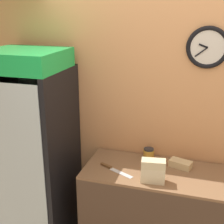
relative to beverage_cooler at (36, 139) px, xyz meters
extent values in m
cube|color=tan|center=(1.27, 0.37, 0.26)|extent=(5.20, 0.06, 2.70)
torus|color=black|center=(1.59, 0.32, 0.94)|extent=(0.37, 0.04, 0.37)
cylinder|color=silver|center=(1.59, 0.32, 0.94)|extent=(0.31, 0.01, 0.31)
cube|color=black|center=(1.55, 0.31, 0.95)|extent=(0.08, 0.01, 0.04)
cube|color=black|center=(1.54, 0.31, 0.90)|extent=(0.11, 0.01, 0.09)
cube|color=#4C3828|center=(1.27, 0.00, -0.64)|extent=(1.41, 0.63, 0.90)
cube|color=brown|center=(1.27, 0.00, -0.18)|extent=(1.41, 0.63, 0.02)
cube|color=black|center=(0.00, 0.30, -0.18)|extent=(0.71, 0.04, 1.82)
cube|color=black|center=(-0.33, -0.04, -0.18)|extent=(0.05, 0.72, 1.82)
cube|color=black|center=(0.33, -0.04, -0.18)|extent=(0.05, 0.72, 1.82)
cube|color=white|center=(0.00, 0.27, -0.18)|extent=(0.61, 0.02, 1.72)
cube|color=silver|center=(0.00, -0.41, -0.18)|extent=(0.61, 0.01, 1.72)
cube|color=green|center=(0.00, -0.08, 0.82)|extent=(0.71, 0.65, 0.18)
cube|color=silver|center=(0.00, -0.06, -0.58)|extent=(0.59, 0.60, 0.01)
cube|color=silver|center=(0.00, -0.06, -0.17)|extent=(0.59, 0.60, 0.01)
cube|color=silver|center=(0.00, -0.06, 0.24)|extent=(0.59, 0.60, 0.01)
cylinder|color=#2D6B38|center=(-0.02, -0.32, 0.30)|extent=(0.07, 0.07, 0.11)
cylinder|color=#2D6B38|center=(-0.02, -0.32, 0.38)|extent=(0.03, 0.03, 0.05)
cylinder|color=#B2231E|center=(0.00, -0.32, -0.52)|extent=(0.06, 0.06, 0.12)
cylinder|color=#B2231E|center=(0.00, -0.32, -0.43)|extent=(0.03, 0.03, 0.05)
cylinder|color=gold|center=(0.13, -0.32, -0.11)|extent=(0.07, 0.07, 0.12)
cylinder|color=gold|center=(0.13, -0.32, -0.02)|extent=(0.03, 0.03, 0.05)
cylinder|color=gold|center=(0.23, -0.31, 0.32)|extent=(0.07, 0.07, 0.15)
cylinder|color=gold|center=(0.23, -0.31, 0.43)|extent=(0.03, 0.03, 0.06)
cylinder|color=navy|center=(-0.05, -0.32, -0.09)|extent=(0.06, 0.06, 0.15)
cylinder|color=navy|center=(-0.05, -0.32, 0.02)|extent=(0.02, 0.02, 0.07)
cylinder|color=#B2BCCC|center=(-0.23, -0.32, -0.52)|extent=(0.06, 0.06, 0.11)
cylinder|color=#B2BCCC|center=(-0.23, -0.32, -0.44)|extent=(0.02, 0.02, 0.05)
cylinder|color=#2D6B38|center=(-0.14, -0.32, -0.08)|extent=(0.07, 0.07, 0.17)
cylinder|color=#2D6B38|center=(-0.14, -0.32, 0.04)|extent=(0.03, 0.03, 0.07)
cylinder|color=#B2BCCC|center=(0.23, -0.32, -0.49)|extent=(0.07, 0.07, 0.16)
cylinder|color=#B2BCCC|center=(0.23, -0.32, -0.38)|extent=(0.03, 0.03, 0.07)
cube|color=beige|center=(1.24, -0.19, -0.13)|extent=(0.22, 0.12, 0.07)
cube|color=beige|center=(1.24, -0.19, -0.06)|extent=(0.22, 0.13, 0.07)
cube|color=beige|center=(1.24, -0.19, 0.01)|extent=(0.22, 0.13, 0.07)
cube|color=tan|center=(1.44, 0.14, -0.13)|extent=(0.23, 0.16, 0.07)
cube|color=silver|center=(0.94, -0.13, -0.17)|extent=(0.24, 0.15, 0.00)
cube|color=brown|center=(0.77, -0.05, -0.16)|extent=(0.12, 0.08, 0.02)
cylinder|color=gold|center=(1.12, 0.24, -0.12)|extent=(0.11, 0.11, 0.09)
cylinder|color=#262628|center=(1.12, 0.24, -0.07)|extent=(0.10, 0.10, 0.01)
camera|label=1|loc=(1.58, -2.56, 1.28)|focal=50.00mm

